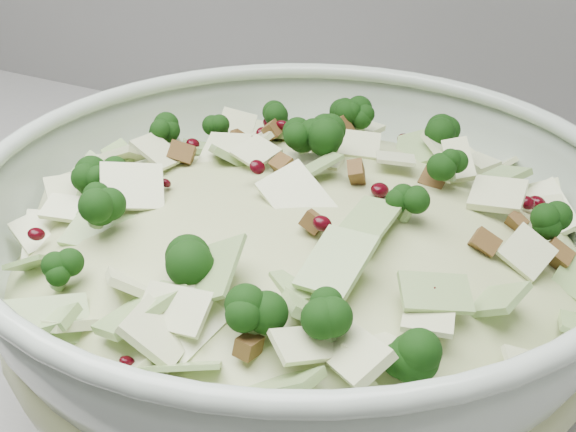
{
  "coord_description": "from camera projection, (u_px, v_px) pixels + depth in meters",
  "views": [
    {
      "loc": [
        0.22,
        1.23,
        1.26
      ],
      "look_at": [
        0.02,
        1.62,
        1.01
      ],
      "focal_mm": 50.0,
      "sensor_mm": 36.0,
      "label": 1
    }
  ],
  "objects": [
    {
      "name": "mixing_bowl",
      "position": [
        301.0,
        279.0,
        0.49
      ],
      "size": [
        0.49,
        0.49,
        0.15
      ],
      "rotation": [
        0.0,
        0.0,
        0.33
      ],
      "color": "#B3C5B4",
      "rests_on": "counter"
    },
    {
      "name": "salad",
      "position": [
        301.0,
        244.0,
        0.48
      ],
      "size": [
        0.5,
        0.5,
        0.16
      ],
      "rotation": [
        0.0,
        0.0,
        0.71
      ],
      "color": "#BFCD8C",
      "rests_on": "mixing_bowl"
    }
  ]
}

